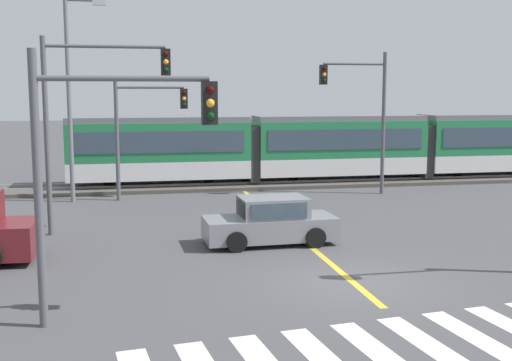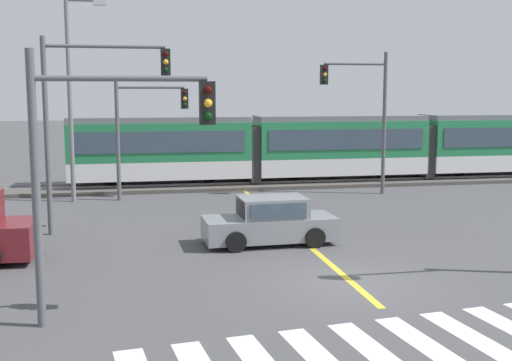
# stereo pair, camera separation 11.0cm
# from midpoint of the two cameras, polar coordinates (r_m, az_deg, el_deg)

# --- Properties ---
(ground_plane) EXTENTS (200.00, 200.00, 0.00)m
(ground_plane) POSITION_cam_midpoint_polar(r_m,az_deg,el_deg) (16.77, 8.74, -8.99)
(ground_plane) COLOR #474749
(track_bed) EXTENTS (120.00, 4.00, 0.18)m
(track_bed) POSITION_cam_midpoint_polar(r_m,az_deg,el_deg) (33.44, -1.49, -0.30)
(track_bed) COLOR #4C4742
(track_bed) RESTS_ON ground
(rail_near) EXTENTS (120.00, 0.08, 0.10)m
(rail_near) POSITION_cam_midpoint_polar(r_m,az_deg,el_deg) (32.72, -1.28, -0.23)
(rail_near) COLOR #939399
(rail_near) RESTS_ON track_bed
(rail_far) EXTENTS (120.00, 0.08, 0.10)m
(rail_far) POSITION_cam_midpoint_polar(r_m,az_deg,el_deg) (34.12, -1.69, 0.10)
(rail_far) COLOR #939399
(rail_far) RESTS_ON track_bed
(light_rail_tram) EXTENTS (28.00, 2.64, 3.43)m
(light_rail_tram) POSITION_cam_midpoint_polar(r_m,az_deg,el_deg) (34.55, 7.51, 3.16)
(light_rail_tram) COLOR silver
(light_rail_tram) RESTS_ON track_bed
(crosswalk_stripe_3) EXTENTS (0.89, 2.85, 0.01)m
(crosswalk_stripe_3) POSITION_cam_midpoint_polar(r_m,az_deg,el_deg) (12.30, 5.78, -15.30)
(crosswalk_stripe_3) COLOR silver
(crosswalk_stripe_3) RESTS_ON ground
(crosswalk_stripe_4) EXTENTS (0.89, 2.85, 0.01)m
(crosswalk_stripe_4) POSITION_cam_midpoint_polar(r_m,az_deg,el_deg) (12.75, 10.46, -14.53)
(crosswalk_stripe_4) COLOR silver
(crosswalk_stripe_4) RESTS_ON ground
(crosswalk_stripe_5) EXTENTS (0.89, 2.85, 0.01)m
(crosswalk_stripe_5) POSITION_cam_midpoint_polar(r_m,az_deg,el_deg) (13.28, 14.76, -13.73)
(crosswalk_stripe_5) COLOR silver
(crosswalk_stripe_5) RESTS_ON ground
(crosswalk_stripe_6) EXTENTS (0.89, 2.85, 0.01)m
(crosswalk_stripe_6) POSITION_cam_midpoint_polar(r_m,az_deg,el_deg) (13.88, 18.68, -12.93)
(crosswalk_stripe_6) COLOR silver
(crosswalk_stripe_6) RESTS_ON ground
(lane_centre_line) EXTENTS (0.20, 17.56, 0.01)m
(lane_centre_line) POSITION_cam_midpoint_polar(r_m,az_deg,el_deg) (23.05, 3.02, -4.25)
(lane_centre_line) COLOR gold
(lane_centre_line) RESTS_ON ground
(sedan_crossing) EXTENTS (4.25, 2.02, 1.52)m
(sedan_crossing) POSITION_cam_midpoint_polar(r_m,az_deg,el_deg) (20.57, 1.40, -3.73)
(sedan_crossing) COLOR gray
(sedan_crossing) RESTS_ON ground
(traffic_light_mid_left) EXTENTS (4.25, 0.38, 6.67)m
(traffic_light_mid_left) POSITION_cam_midpoint_polar(r_m,az_deg,el_deg) (22.45, -14.61, 6.67)
(traffic_light_mid_left) COLOR #515459
(traffic_light_mid_left) RESTS_ON ground
(traffic_light_far_right) EXTENTS (3.25, 0.38, 6.69)m
(traffic_light_far_right) POSITION_cam_midpoint_polar(r_m,az_deg,el_deg) (30.66, 9.73, 6.76)
(traffic_light_far_right) COLOR #515459
(traffic_light_far_right) RESTS_ON ground
(traffic_light_near_left) EXTENTS (3.75, 0.38, 5.69)m
(traffic_light_near_left) POSITION_cam_midpoint_polar(r_m,az_deg,el_deg) (13.47, -13.44, 2.85)
(traffic_light_near_left) COLOR #515459
(traffic_light_near_left) RESTS_ON ground
(traffic_light_far_left) EXTENTS (3.25, 0.38, 5.54)m
(traffic_light_far_left) POSITION_cam_midpoint_polar(r_m,az_deg,el_deg) (29.20, -9.93, 5.35)
(traffic_light_far_left) COLOR #515459
(traffic_light_far_left) RESTS_ON ground
(street_lamp_west) EXTENTS (1.79, 0.28, 8.95)m
(street_lamp_west) POSITION_cam_midpoint_polar(r_m,az_deg,el_deg) (29.31, -15.86, 7.90)
(street_lamp_west) COLOR slate
(street_lamp_west) RESTS_ON ground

